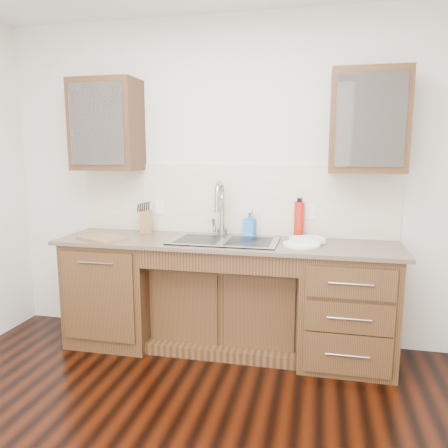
% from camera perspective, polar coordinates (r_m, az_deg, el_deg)
% --- Properties ---
extents(wall_back, '(4.00, 0.10, 2.70)m').
position_cam_1_polar(wall_back, '(3.75, 1.34, 5.52)').
color(wall_back, silver).
rests_on(wall_back, ground).
extents(base_cabinet_left, '(0.70, 0.62, 0.88)m').
position_cam_1_polar(base_cabinet_left, '(3.89, -13.81, -8.29)').
color(base_cabinet_left, '#593014').
rests_on(base_cabinet_left, ground).
extents(base_cabinet_center, '(1.20, 0.44, 0.70)m').
position_cam_1_polar(base_cabinet_center, '(3.70, 0.45, -10.43)').
color(base_cabinet_center, '#593014').
rests_on(base_cabinet_center, ground).
extents(base_cabinet_right, '(0.70, 0.62, 0.88)m').
position_cam_1_polar(base_cabinet_right, '(3.52, 15.70, -10.31)').
color(base_cabinet_right, '#593014').
rests_on(base_cabinet_right, ground).
extents(countertop, '(2.70, 0.65, 0.03)m').
position_cam_1_polar(countertop, '(3.45, 0.09, -2.47)').
color(countertop, '#84705B').
rests_on(countertop, base_cabinet_left).
extents(backsplash, '(2.70, 0.02, 0.59)m').
position_cam_1_polar(backsplash, '(3.70, 1.14, 3.22)').
color(backsplash, beige).
rests_on(backsplash, wall_back).
extents(sink, '(0.84, 0.46, 0.19)m').
position_cam_1_polar(sink, '(3.45, 0.04, -3.66)').
color(sink, '#9E9EA5').
rests_on(sink, countertop).
extents(faucet, '(0.04, 0.04, 0.40)m').
position_cam_1_polar(faucet, '(3.63, -0.25, 1.59)').
color(faucet, '#999993').
rests_on(faucet, countertop).
extents(filter_tap, '(0.02, 0.02, 0.24)m').
position_cam_1_polar(filter_tap, '(3.61, 3.66, 0.23)').
color(filter_tap, '#999993').
rests_on(filter_tap, countertop).
extents(upper_cabinet_left, '(0.55, 0.34, 0.75)m').
position_cam_1_polar(upper_cabinet_left, '(3.88, -15.05, 12.36)').
color(upper_cabinet_left, '#593014').
rests_on(upper_cabinet_left, wall_back).
extents(upper_cabinet_right, '(0.55, 0.34, 0.75)m').
position_cam_1_polar(upper_cabinet_right, '(3.47, 18.32, 12.58)').
color(upper_cabinet_right, '#593014').
rests_on(upper_cabinet_right, wall_back).
extents(outlet_left, '(0.08, 0.01, 0.12)m').
position_cam_1_polar(outlet_left, '(3.88, -8.36, 2.15)').
color(outlet_left, white).
rests_on(outlet_left, backsplash).
extents(outlet_right, '(0.08, 0.01, 0.12)m').
position_cam_1_polar(outlet_right, '(3.63, 11.22, 1.55)').
color(outlet_right, white).
rests_on(outlet_right, backsplash).
extents(soap_bottle, '(0.10, 0.11, 0.21)m').
position_cam_1_polar(soap_bottle, '(3.64, 3.34, 0.04)').
color(soap_bottle, blue).
rests_on(soap_bottle, countertop).
extents(water_bottle, '(0.09, 0.09, 0.30)m').
position_cam_1_polar(water_bottle, '(3.59, 9.76, 0.51)').
color(water_bottle, red).
rests_on(water_bottle, countertop).
extents(plate, '(0.36, 0.36, 0.02)m').
position_cam_1_polar(plate, '(3.33, 10.07, -2.65)').
color(plate, white).
rests_on(plate, countertop).
extents(dish_towel, '(0.28, 0.25, 0.04)m').
position_cam_1_polar(dish_towel, '(3.39, 10.78, -2.01)').
color(dish_towel, white).
rests_on(dish_towel, plate).
extents(knife_block, '(0.16, 0.19, 0.19)m').
position_cam_1_polar(knife_block, '(3.89, -10.19, 0.37)').
color(knife_block, olive).
rests_on(knife_block, countertop).
extents(cutting_board, '(0.43, 0.38, 0.02)m').
position_cam_1_polar(cutting_board, '(3.67, -15.58, -1.72)').
color(cutting_board, brown).
rests_on(cutting_board, countertop).
extents(cup_left_a, '(0.14, 0.14, 0.10)m').
position_cam_1_polar(cup_left_a, '(3.93, -16.35, 11.51)').
color(cup_left_a, silver).
rests_on(cup_left_a, upper_cabinet_left).
extents(cup_left_b, '(0.12, 0.12, 0.09)m').
position_cam_1_polar(cup_left_b, '(3.82, -13.01, 11.68)').
color(cup_left_b, white).
rests_on(cup_left_b, upper_cabinet_left).
extents(cup_right_a, '(0.15, 0.15, 0.10)m').
position_cam_1_polar(cup_right_a, '(3.46, 15.82, 11.92)').
color(cup_right_a, white).
rests_on(cup_right_a, upper_cabinet_right).
extents(cup_right_b, '(0.10, 0.10, 0.09)m').
position_cam_1_polar(cup_right_b, '(3.47, 19.39, 11.64)').
color(cup_right_b, white).
rests_on(cup_right_b, upper_cabinet_right).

